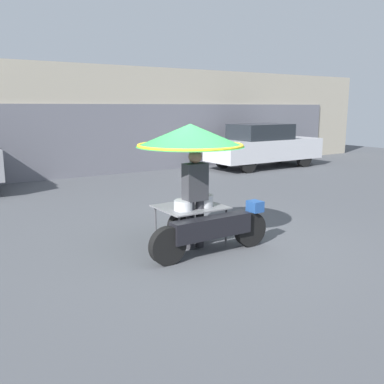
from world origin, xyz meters
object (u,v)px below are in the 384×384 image
Objects in this scene: vendor_person at (195,194)px; parked_car at (264,146)px; vendor_motorcycle_cart at (193,153)px; potted_plant at (295,148)px.

vendor_person is 0.36× the size of parked_car.
vendor_motorcycle_cart is 9.67m from parked_car.
vendor_motorcycle_cart is 1.33× the size of vendor_person.
vendor_motorcycle_cart is at bearing -139.10° from parked_car.
vendor_motorcycle_cart is at bearing 72.19° from vendor_person.
parked_car is 2.84m from potted_plant.
parked_car is (7.29, 6.31, -0.71)m from vendor_motorcycle_cart.
potted_plant is at bearing 36.10° from vendor_motorcycle_cart.
vendor_motorcycle_cart reaches higher than potted_plant.
vendor_motorcycle_cart reaches higher than vendor_person.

